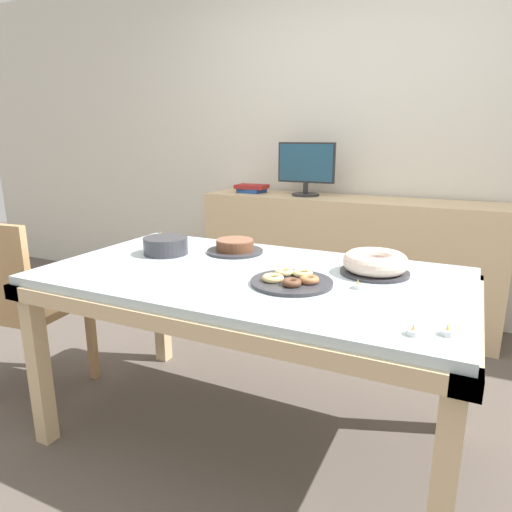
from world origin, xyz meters
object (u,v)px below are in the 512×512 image
Objects in this scene: tealight_centre at (447,332)px; book_stack at (252,188)px; tealight_right_edge at (358,286)px; chair at (20,302)px; pastry_platter at (292,280)px; tealight_left_edge at (160,236)px; plate_stack at (166,246)px; cake_golden_bundt at (375,263)px; cake_chocolate_round at (235,247)px; computer_monitor at (306,169)px; tealight_near_cakes at (413,332)px.

book_stack is at bearing 129.49° from tealight_centre.
tealight_centre is at bearing -42.57° from tealight_right_edge.
chair is 1.98m from tealight_centre.
tealight_left_edge is at bearing 154.86° from pastry_platter.
tealight_centre is (1.28, -0.42, -0.03)m from plate_stack.
cake_golden_bundt is 0.60m from tealight_centre.
pastry_platter is 0.73m from plate_stack.
cake_chocolate_round is at bearing 25.86° from chair.
chair is at bearing 176.70° from tealight_centre.
plate_stack is (0.68, 0.30, 0.29)m from chair.
pastry_platter is (0.52, -1.60, -0.30)m from computer_monitor.
tealight_centre and tealight_left_edge have the same top height.
chair reaches higher than tealight_right_edge.
tealight_left_edge is (-1.52, 0.69, 0.00)m from tealight_centre.
tealight_centre is 1.00× the size of tealight_near_cakes.
tealight_centre is at bearing -3.30° from chair.
tealight_centre is at bearing -30.41° from cake_chocolate_round.
tealight_left_edge is (-0.43, -1.16, -0.31)m from computer_monitor.
tealight_centre is (1.52, -1.85, -0.15)m from book_stack.
cake_chocolate_round is 1.15m from tealight_centre.
tealight_left_edge is (-0.53, 0.11, -0.02)m from cake_chocolate_round.
tealight_near_cakes is (1.44, -1.89, -0.15)m from book_stack.
chair is 1.66m from tealight_right_edge.
plate_stack is at bearing 173.02° from tealight_right_edge.
plate_stack reaches higher than cake_chocolate_round.
chair is 1.84m from book_stack.
chair is 1.42m from pastry_platter.
book_stack is 6.00× the size of tealight_left_edge.
book_stack is 1.17m from tealight_left_edge.
pastry_platter is at bearing -167.08° from tealight_right_edge.
cake_golden_bundt is at bearing 111.64° from tealight_near_cakes.
cake_golden_bundt is (1.65, 0.40, 0.30)m from chair.
cake_golden_bundt is at bearing -5.64° from cake_chocolate_round.
chair is 2.22× the size of computer_monitor.
cake_chocolate_round is (0.97, 0.47, 0.28)m from chair.
tealight_left_edge is at bearing -89.75° from book_stack.
plate_stack is at bearing -97.55° from computer_monitor.
chair reaches higher than tealight_near_cakes.
plate_stack reaches higher than tealight_near_cakes.
book_stack is at bearing 127.70° from tealight_right_edge.
cake_golden_bundt is 1.33× the size of plate_stack.
tealight_near_cakes is at bearing -4.69° from chair.
tealight_near_cakes is (0.90, -0.62, -0.02)m from cake_chocolate_round.
pastry_platter is at bearing -71.97° from computer_monitor.
cake_chocolate_round reaches higher than pastry_platter.
cake_golden_bundt is at bearing 5.80° from plate_stack.
chair reaches higher than plate_stack.
tealight_centre is 1.67m from tealight_left_edge.
tealight_right_edge is at bearing -52.30° from book_stack.
book_stack reaches higher than plate_stack.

